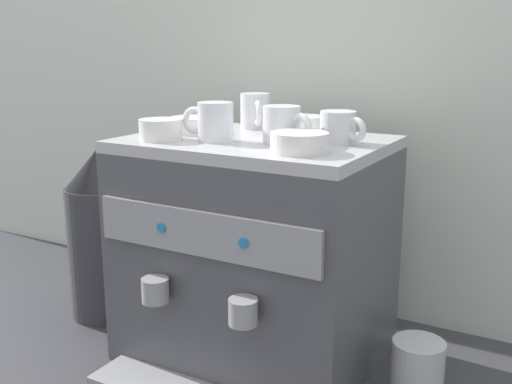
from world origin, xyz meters
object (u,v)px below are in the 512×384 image
object	(u,v)px
ceramic_cup_0	(255,111)
ceramic_bowl_3	(161,130)
coffee_grinder	(101,236)
milk_pitcher	(417,374)
ceramic_cup_2	(214,122)
ceramic_bowl_0	(192,126)
espresso_machine	(255,250)
ceramic_bowl_2	(299,143)
ceramic_cup_1	(283,125)
ceramic_cup_3	(339,127)
ceramic_bowl_1	(302,126)

from	to	relation	value
ceramic_cup_0	ceramic_bowl_3	size ratio (longest dim) A/B	1.11
coffee_grinder	milk_pitcher	xyz separation A→B (m)	(0.83, -0.02, -0.15)
ceramic_cup_2	milk_pitcher	size ratio (longest dim) A/B	0.85
ceramic_bowl_0	ceramic_bowl_3	distance (m)	0.12
espresso_machine	ceramic_bowl_2	distance (m)	0.33
ceramic_bowl_0	milk_pitcher	size ratio (longest dim) A/B	0.77
ceramic_cup_1	ceramic_bowl_2	size ratio (longest dim) A/B	1.06
ceramic_bowl_3	coffee_grinder	size ratio (longest dim) A/B	0.21
ceramic_cup_3	ceramic_bowl_0	distance (m)	0.35
ceramic_cup_3	ceramic_bowl_2	xyz separation A→B (m)	(-0.02, -0.14, -0.01)
espresso_machine	ceramic_bowl_1	xyz separation A→B (m)	(0.06, 0.10, 0.27)
ceramic_cup_2	coffee_grinder	world-z (taller)	ceramic_cup_2
espresso_machine	milk_pitcher	xyz separation A→B (m)	(0.39, -0.03, -0.18)
ceramic_cup_1	ceramic_bowl_0	xyz separation A→B (m)	(-0.25, 0.03, -0.02)
ceramic_bowl_0	ceramic_bowl_3	world-z (taller)	ceramic_bowl_3
ceramic_cup_2	ceramic_bowl_3	bearing A→B (deg)	-158.06
ceramic_cup_1	ceramic_bowl_2	bearing A→B (deg)	-45.99
espresso_machine	ceramic_bowl_1	world-z (taller)	ceramic_bowl_1
ceramic_cup_3	ceramic_bowl_2	distance (m)	0.14
ceramic_cup_0	ceramic_cup_2	size ratio (longest dim) A/B	0.86
ceramic_bowl_2	coffee_grinder	world-z (taller)	ceramic_bowl_2
ceramic_cup_1	coffee_grinder	distance (m)	0.62
ceramic_cup_3	ceramic_bowl_0	world-z (taller)	ceramic_cup_3
ceramic_bowl_0	milk_pitcher	world-z (taller)	ceramic_bowl_0
ceramic_cup_1	ceramic_bowl_3	bearing A→B (deg)	-161.23
coffee_grinder	milk_pitcher	bearing A→B (deg)	-1.18
ceramic_cup_1	ceramic_bowl_0	distance (m)	0.25
ceramic_bowl_2	milk_pitcher	world-z (taller)	ceramic_bowl_2
coffee_grinder	milk_pitcher	world-z (taller)	coffee_grinder
ceramic_bowl_1	espresso_machine	bearing A→B (deg)	-120.80
ceramic_bowl_2	ceramic_bowl_0	bearing A→B (deg)	161.52
ceramic_cup_2	ceramic_bowl_3	xyz separation A→B (m)	(-0.11, -0.04, -0.02)
ceramic_bowl_0	ceramic_bowl_1	bearing A→B (deg)	24.11
ceramic_cup_3	ceramic_bowl_1	distance (m)	0.14
milk_pitcher	espresso_machine	bearing A→B (deg)	175.02
ceramic_bowl_1	ceramic_bowl_2	xyz separation A→B (m)	(0.09, -0.21, -0.00)
ceramic_cup_0	ceramic_cup_3	size ratio (longest dim) A/B	0.94
ceramic_cup_0	ceramic_cup_3	world-z (taller)	ceramic_cup_0
ceramic_cup_3	ceramic_bowl_2	bearing A→B (deg)	-99.91
ceramic_cup_0	ceramic_bowl_3	distance (m)	0.27
ceramic_cup_2	ceramic_bowl_2	distance (m)	0.22
ceramic_cup_1	ceramic_bowl_1	bearing A→B (deg)	98.56
milk_pitcher	ceramic_cup_0	bearing A→B (deg)	159.68
ceramic_cup_1	ceramic_bowl_1	distance (m)	0.14
ceramic_cup_3	ceramic_bowl_2	world-z (taller)	ceramic_cup_3
ceramic_cup_1	espresso_machine	bearing A→B (deg)	160.77
ceramic_bowl_1	ceramic_bowl_3	distance (m)	0.31
espresso_machine	milk_pitcher	bearing A→B (deg)	-4.98
espresso_machine	ceramic_bowl_1	size ratio (longest dim) A/B	5.48
ceramic_cup_1	coffee_grinder	bearing A→B (deg)	178.67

